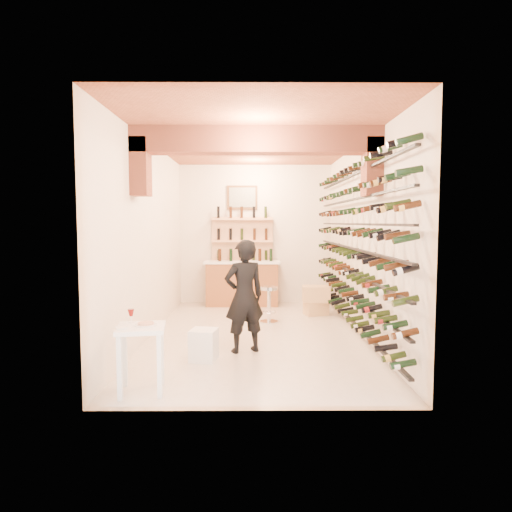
{
  "coord_description": "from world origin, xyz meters",
  "views": [
    {
      "loc": [
        -0.05,
        -7.29,
        1.88
      ],
      "look_at": [
        0.0,
        0.3,
        1.3
      ],
      "focal_mm": 31.03,
      "sensor_mm": 36.0,
      "label": 1
    }
  ],
  "objects_px": {
    "chrome_barstool": "(269,302)",
    "back_counter": "(242,282)",
    "white_stool": "(204,345)",
    "person": "(244,296)",
    "wine_rack": "(349,242)",
    "tasting_table": "(141,338)",
    "crate_lower": "(316,308)"
  },
  "relations": [
    {
      "from": "chrome_barstool",
      "to": "back_counter",
      "type": "bearing_deg",
      "value": 107.38
    },
    {
      "from": "white_stool",
      "to": "person",
      "type": "distance_m",
      "value": 0.91
    },
    {
      "from": "person",
      "to": "chrome_barstool",
      "type": "height_order",
      "value": "person"
    },
    {
      "from": "wine_rack",
      "to": "back_counter",
      "type": "relative_size",
      "value": 3.35
    },
    {
      "from": "tasting_table",
      "to": "white_stool",
      "type": "xyz_separation_m",
      "value": [
        0.56,
        1.12,
        -0.4
      ]
    },
    {
      "from": "wine_rack",
      "to": "chrome_barstool",
      "type": "distance_m",
      "value": 1.95
    },
    {
      "from": "back_counter",
      "to": "tasting_table",
      "type": "distance_m",
      "value": 5.24
    },
    {
      "from": "white_stool",
      "to": "person",
      "type": "height_order",
      "value": "person"
    },
    {
      "from": "tasting_table",
      "to": "chrome_barstool",
      "type": "height_order",
      "value": "tasting_table"
    },
    {
      "from": "white_stool",
      "to": "tasting_table",
      "type": "bearing_deg",
      "value": -116.66
    },
    {
      "from": "chrome_barstool",
      "to": "crate_lower",
      "type": "distance_m",
      "value": 1.22
    },
    {
      "from": "wine_rack",
      "to": "back_counter",
      "type": "xyz_separation_m",
      "value": [
        -1.83,
        2.65,
        -1.02
      ]
    },
    {
      "from": "person",
      "to": "chrome_barstool",
      "type": "distance_m",
      "value": 1.97
    },
    {
      "from": "white_stool",
      "to": "chrome_barstool",
      "type": "bearing_deg",
      "value": 66.94
    },
    {
      "from": "crate_lower",
      "to": "wine_rack",
      "type": "bearing_deg",
      "value": -79.07
    },
    {
      "from": "wine_rack",
      "to": "white_stool",
      "type": "xyz_separation_m",
      "value": [
        -2.25,
        -1.38,
        -1.34
      ]
    },
    {
      "from": "wine_rack",
      "to": "chrome_barstool",
      "type": "relative_size",
      "value": 8.37
    },
    {
      "from": "tasting_table",
      "to": "back_counter",
      "type": "bearing_deg",
      "value": 70.38
    },
    {
      "from": "chrome_barstool",
      "to": "wine_rack",
      "type": "bearing_deg",
      "value": -35.04
    },
    {
      "from": "back_counter",
      "to": "white_stool",
      "type": "relative_size",
      "value": 3.99
    },
    {
      "from": "back_counter",
      "to": "person",
      "type": "bearing_deg",
      "value": -88.08
    },
    {
      "from": "white_stool",
      "to": "chrome_barstool",
      "type": "xyz_separation_m",
      "value": [
        0.97,
        2.28,
        0.18
      ]
    },
    {
      "from": "white_stool",
      "to": "wine_rack",
      "type": "bearing_deg",
      "value": 31.44
    },
    {
      "from": "tasting_table",
      "to": "person",
      "type": "relative_size",
      "value": 0.55
    },
    {
      "from": "back_counter",
      "to": "person",
      "type": "distance_m",
      "value": 3.64
    },
    {
      "from": "person",
      "to": "crate_lower",
      "type": "relative_size",
      "value": 3.62
    },
    {
      "from": "crate_lower",
      "to": "back_counter",
      "type": "bearing_deg",
      "value": 144.9
    },
    {
      "from": "wine_rack",
      "to": "person",
      "type": "bearing_deg",
      "value": -150.21
    },
    {
      "from": "person",
      "to": "white_stool",
      "type": "bearing_deg",
      "value": 14.11
    },
    {
      "from": "tasting_table",
      "to": "person",
      "type": "distance_m",
      "value": 1.89
    },
    {
      "from": "crate_lower",
      "to": "chrome_barstool",
      "type": "bearing_deg",
      "value": -145.46
    },
    {
      "from": "tasting_table",
      "to": "crate_lower",
      "type": "bearing_deg",
      "value": 49.54
    }
  ]
}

